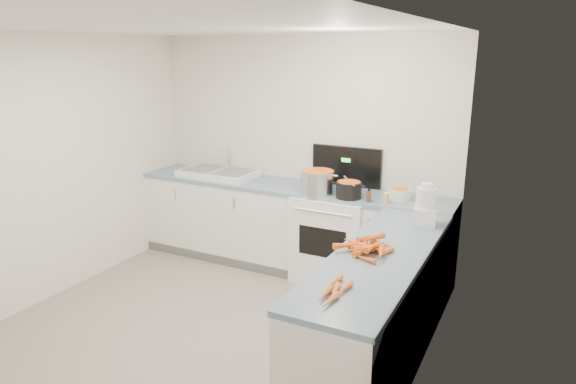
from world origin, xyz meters
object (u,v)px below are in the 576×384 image
at_px(stove, 335,235).
at_px(sink, 219,173).
at_px(spice_jar, 386,199).
at_px(black_pot, 349,191).
at_px(extract_bottle, 369,196).
at_px(mixing_bowl, 399,194).
at_px(food_processor, 425,207).
at_px(steel_pot, 318,183).

bearing_deg(stove, sink, 179.38).
relative_size(sink, spice_jar, 9.72).
height_order(stove, sink, stove).
height_order(black_pot, extract_bottle, black_pot).
distance_m(stove, mixing_bowl, 0.83).
relative_size(sink, extract_bottle, 7.75).
distance_m(spice_jar, food_processor, 0.66).
height_order(stove, black_pot, stove).
bearing_deg(food_processor, extract_bottle, 145.70).
bearing_deg(mixing_bowl, spice_jar, -110.47).
distance_m(extract_bottle, food_processor, 0.76).
bearing_deg(black_pot, food_processor, -29.51).
xyz_separation_m(steel_pot, food_processor, (1.18, -0.49, 0.05)).
relative_size(stove, steel_pot, 3.95).
distance_m(stove, black_pot, 0.59).
bearing_deg(food_processor, spice_jar, 134.84).
distance_m(steel_pot, mixing_bowl, 0.81).
bearing_deg(extract_bottle, stove, 154.22).
relative_size(stove, sink, 1.58).
bearing_deg(stove, spice_jar, -15.60).
xyz_separation_m(sink, extract_bottle, (1.87, -0.22, 0.02)).
bearing_deg(stove, extract_bottle, -25.78).
height_order(black_pot, mixing_bowl, black_pot).
xyz_separation_m(sink, steel_pot, (1.31, -0.15, 0.07)).
distance_m(sink, steel_pot, 1.32).
bearing_deg(spice_jar, sink, 175.02).
distance_m(mixing_bowl, food_processor, 0.76).
xyz_separation_m(mixing_bowl, food_processor, (0.39, -0.65, 0.10)).
xyz_separation_m(steel_pot, black_pot, (0.34, -0.01, -0.04)).
height_order(steel_pot, food_processor, food_processor).
relative_size(stove, food_processor, 3.84).
xyz_separation_m(black_pot, spice_jar, (0.38, -0.01, -0.03)).
xyz_separation_m(mixing_bowl, extract_bottle, (-0.23, -0.22, 0.00)).
bearing_deg(extract_bottle, black_pot, 166.49).
distance_m(stove, sink, 1.54).
distance_m(extract_bottle, spice_jar, 0.17).
bearing_deg(food_processor, mixing_bowl, 121.17).
bearing_deg(mixing_bowl, black_pot, -159.21).
xyz_separation_m(sink, black_pot, (1.64, -0.16, 0.03)).
distance_m(black_pot, extract_bottle, 0.23).
relative_size(sink, steel_pot, 2.50).
height_order(sink, spice_jar, sink).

